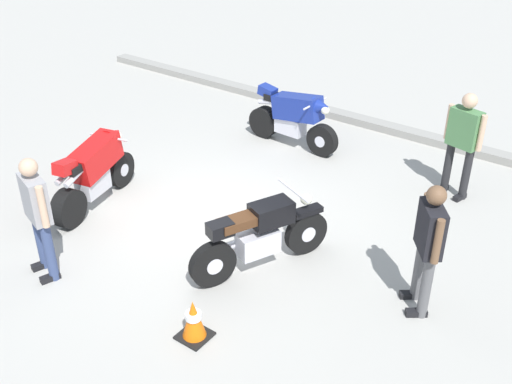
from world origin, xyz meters
TOP-DOWN VIEW (x-y plane):
  - ground_plane at (0.00, 0.00)m, footprint 40.00×40.00m
  - curb_edge at (0.00, 4.60)m, footprint 14.00×0.30m
  - motorcycle_blue_sportbike at (-0.45, 2.92)m, footprint 1.96×0.70m
  - motorcycle_red_sportbike at (-1.77, -0.73)m, footprint 0.79×1.94m
  - motorcycle_black_cruiser at (1.31, -0.56)m, footprint 1.01×1.96m
  - person_in_black_shirt at (3.36, -0.04)m, footprint 0.52×0.58m
  - person_in_gray_shirt at (-0.91, -2.32)m, footprint 0.65×0.42m
  - person_in_green_shirt at (2.70, 2.93)m, footprint 0.67×0.40m
  - traffic_cone at (1.47, -2.09)m, footprint 0.36×0.36m

SIDE VIEW (x-z plane):
  - ground_plane at x=0.00m, z-range 0.00..0.00m
  - curb_edge at x=0.00m, z-range 0.00..0.15m
  - traffic_cone at x=1.47m, z-range 0.00..0.53m
  - motorcycle_black_cruiser at x=1.31m, z-range -0.02..1.06m
  - motorcycle_blue_sportbike at x=-0.45m, z-range 0.02..1.17m
  - motorcycle_red_sportbike at x=-1.77m, z-range 0.02..1.17m
  - person_in_gray_shirt at x=-0.91m, z-range 0.13..1.84m
  - person_in_black_shirt at x=3.36m, z-range 0.13..1.84m
  - person_in_green_shirt at x=2.70m, z-range 0.13..1.88m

